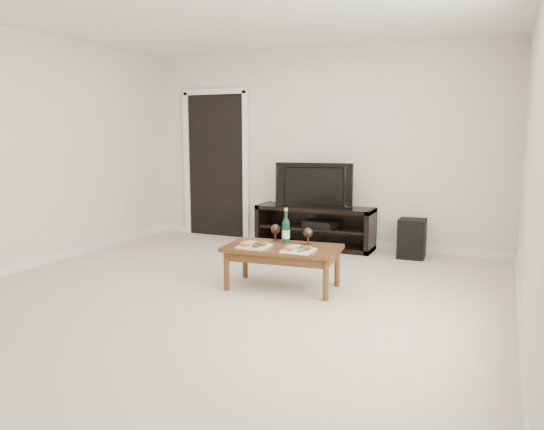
{
  "coord_description": "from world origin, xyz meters",
  "views": [
    {
      "loc": [
        2.31,
        -4.03,
        1.49
      ],
      "look_at": [
        0.24,
        0.7,
        0.7
      ],
      "focal_mm": 35.0,
      "sensor_mm": 36.0,
      "label": 1
    }
  ],
  "objects": [
    {
      "name": "floor",
      "position": [
        0.0,
        0.0,
        0.0
      ],
      "size": [
        5.5,
        5.5,
        0.0
      ],
      "primitive_type": "plane",
      "color": "beige",
      "rests_on": "ground"
    },
    {
      "name": "back_wall",
      "position": [
        0.0,
        2.77,
        1.3
      ],
      "size": [
        5.0,
        0.04,
        2.6
      ],
      "primitive_type": "cube",
      "color": "silver",
      "rests_on": "ground"
    },
    {
      "name": "doorway",
      "position": [
        -1.55,
        2.73,
        1.02
      ],
      "size": [
        0.9,
        0.02,
        2.05
      ],
      "primitive_type": "cube",
      "color": "black",
      "rests_on": "ground"
    },
    {
      "name": "media_console",
      "position": [
        0.06,
        2.5,
        0.28
      ],
      "size": [
        1.55,
        0.45,
        0.55
      ],
      "primitive_type": "cube",
      "color": "black",
      "rests_on": "ground"
    },
    {
      "name": "television",
      "position": [
        0.06,
        2.5,
        0.84
      ],
      "size": [
        1.01,
        0.29,
        0.58
      ],
      "primitive_type": "imported",
      "rotation": [
        0.0,
        0.0,
        0.16
      ],
      "color": "black",
      "rests_on": "media_console"
    },
    {
      "name": "av_receiver",
      "position": [
        0.14,
        2.48,
        0.33
      ],
      "size": [
        0.43,
        0.34,
        0.08
      ],
      "primitive_type": "cube",
      "rotation": [
        0.0,
        0.0,
        -0.1
      ],
      "color": "black",
      "rests_on": "media_console"
    },
    {
      "name": "subwoofer",
      "position": [
        1.33,
        2.41,
        0.24
      ],
      "size": [
        0.33,
        0.33,
        0.48
      ],
      "primitive_type": "cube",
      "rotation": [
        0.0,
        0.0,
        0.04
      ],
      "color": "black",
      "rests_on": "ground"
    },
    {
      "name": "coffee_table",
      "position": [
        0.39,
        0.6,
        0.21
      ],
      "size": [
        1.14,
        0.68,
        0.42
      ],
      "primitive_type": "cube",
      "rotation": [
        0.0,
        0.0,
        0.08
      ],
      "color": "brown",
      "rests_on": "ground"
    },
    {
      "name": "plate_left",
      "position": [
        0.16,
        0.44,
        0.45
      ],
      "size": [
        0.27,
        0.27,
        0.07
      ],
      "primitive_type": "cube",
      "color": "white",
      "rests_on": "coffee_table"
    },
    {
      "name": "plate_right",
      "position": [
        0.61,
        0.44,
        0.45
      ],
      "size": [
        0.27,
        0.27,
        0.07
      ],
      "primitive_type": "cube",
      "color": "white",
      "rests_on": "coffee_table"
    },
    {
      "name": "wine_bottle",
      "position": [
        0.36,
        0.75,
        0.59
      ],
      "size": [
        0.07,
        0.07,
        0.35
      ],
      "primitive_type": "cylinder",
      "color": "#0E331D",
      "rests_on": "coffee_table"
    },
    {
      "name": "goblet_left",
      "position": [
        0.23,
        0.8,
        0.51
      ],
      "size": [
        0.09,
        0.09,
        0.17
      ],
      "primitive_type": null,
      "color": "#3C2A21",
      "rests_on": "coffee_table"
    },
    {
      "name": "goblet_right",
      "position": [
        0.59,
        0.76,
        0.51
      ],
      "size": [
        0.09,
        0.09,
        0.17
      ],
      "primitive_type": null,
      "color": "#3C2A21",
      "rests_on": "coffee_table"
    }
  ]
}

